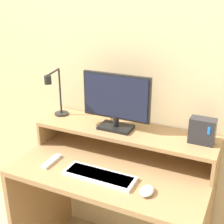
# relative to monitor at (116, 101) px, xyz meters

# --- Properties ---
(wall_back) EXTENTS (6.00, 0.05, 2.50)m
(wall_back) POSITION_rel_monitor_xyz_m (0.05, 0.19, 0.14)
(wall_back) COLOR beige
(wall_back) RESTS_ON ground_plane
(desk) EXTENTS (1.08, 0.62, 0.78)m
(desk) POSITION_rel_monitor_xyz_m (0.05, -0.15, -0.57)
(desk) COLOR #A87F51
(desk) RESTS_ON ground_plane
(monitor_shelf) EXTENTS (1.08, 0.29, 0.16)m
(monitor_shelf) POSITION_rel_monitor_xyz_m (0.05, 0.01, -0.20)
(monitor_shelf) COLOR #A87F51
(monitor_shelf) RESTS_ON desk
(monitor) EXTENTS (0.41, 0.12, 0.33)m
(monitor) POSITION_rel_monitor_xyz_m (0.00, 0.00, 0.00)
(monitor) COLOR black
(monitor) RESTS_ON monitor_shelf
(desk_lamp) EXTENTS (0.10, 0.23, 0.31)m
(desk_lamp) POSITION_rel_monitor_xyz_m (-0.40, -0.01, -0.02)
(desk_lamp) COLOR black
(desk_lamp) RESTS_ON monitor_shelf
(router_dock) EXTENTS (0.14, 0.08, 0.14)m
(router_dock) POSITION_rel_monitor_xyz_m (0.49, 0.03, -0.10)
(router_dock) COLOR #28282D
(router_dock) RESTS_ON monitor_shelf
(keyboard) EXTENTS (0.39, 0.13, 0.02)m
(keyboard) POSITION_rel_monitor_xyz_m (0.04, -0.29, -0.32)
(keyboard) COLOR white
(keyboard) RESTS_ON desk
(mouse) EXTENTS (0.07, 0.10, 0.03)m
(mouse) POSITION_rel_monitor_xyz_m (0.31, -0.31, -0.32)
(mouse) COLOR silver
(mouse) RESTS_ON desk
(remote_control) EXTENTS (0.04, 0.16, 0.02)m
(remote_control) POSITION_rel_monitor_xyz_m (-0.28, -0.27, -0.32)
(remote_control) COLOR white
(remote_control) RESTS_ON desk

